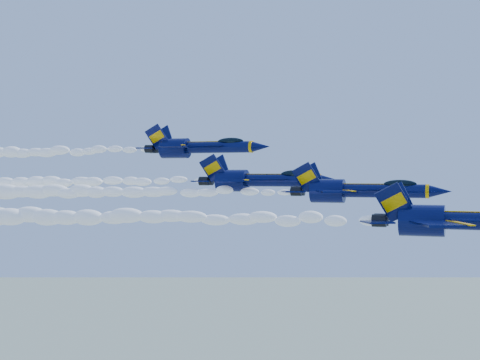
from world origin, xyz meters
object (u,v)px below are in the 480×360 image
(jet_fourth, at_px, (199,147))
(jet_third, at_px, (259,180))
(jet_second, at_px, (359,190))
(jet_lead, at_px, (465,220))

(jet_fourth, bearing_deg, jet_third, -41.74)
(jet_second, bearing_deg, jet_third, 162.85)
(jet_second, height_order, jet_fourth, jet_fourth)
(jet_lead, distance_m, jet_second, 16.37)
(jet_lead, xyz_separation_m, jet_third, (-24.05, 15.52, 3.32))
(jet_lead, height_order, jet_third, jet_third)
(jet_third, xyz_separation_m, jet_fourth, (-13.18, 11.76, 4.60))
(jet_third, distance_m, jet_fourth, 18.25)
(jet_lead, relative_size, jet_fourth, 0.96)
(jet_second, height_order, jet_third, jet_third)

